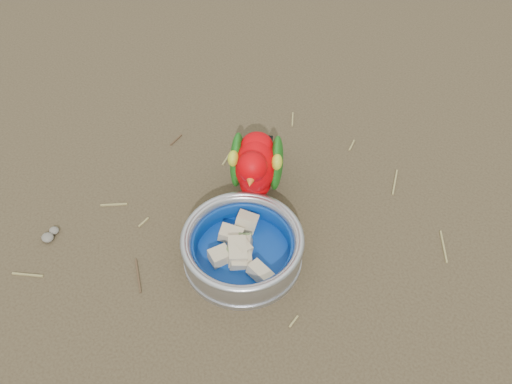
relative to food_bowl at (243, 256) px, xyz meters
The scene contains 6 objects.
ground 0.09m from the food_bowl, 66.96° to the right, with size 60.00×60.00×0.00m, color #463926.
food_bowl is the anchor object (origin of this frame).
bowl_wall 0.03m from the food_bowl, ahead, with size 0.20×0.20×0.04m, color #B2B2BA, non-canonical shape.
fruit_wedges 0.02m from the food_bowl, ahead, with size 0.12×0.12×0.03m, color #C5B08C, non-canonical shape.
lory_parrot 0.15m from the food_bowl, 115.60° to the left, with size 0.09×0.20×0.16m, color #CF0005, non-canonical shape.
ground_debris 0.08m from the food_bowl, 10.80° to the left, with size 0.90×0.80×0.01m, color olive, non-canonical shape.
Camera 1 is at (0.30, -0.36, 0.81)m, focal length 40.00 mm.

